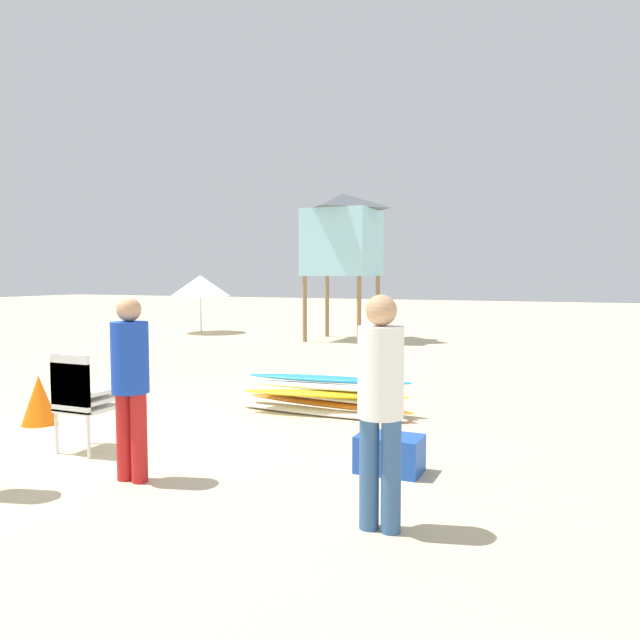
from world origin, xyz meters
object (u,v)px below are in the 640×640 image
traffic_cone_far (132,368)px  lifeguard_tower (342,235)px  surfboard_pile (324,395)px  cooler_box (390,454)px  lifeguard_near_right (381,397)px  traffic_cone_near (39,400)px  stacked_plastic_chairs (80,394)px  lifeguard_near_center (130,377)px  beach_umbrella_left (201,286)px

traffic_cone_far → lifeguard_tower: bearing=83.7°
surfboard_pile → lifeguard_tower: (-3.08, 8.53, 2.68)m
surfboard_pile → cooler_box: surfboard_pile is taller
lifeguard_tower → cooler_box: 11.76m
lifeguard_near_right → traffic_cone_near: lifeguard_near_right is taller
lifeguard_tower → traffic_cone_near: lifeguard_tower is taller
lifeguard_near_right → traffic_cone_far: 7.08m
traffic_cone_near → lifeguard_tower: bearing=90.9°
stacked_plastic_chairs → lifeguard_near_right: (3.34, -0.59, 0.35)m
stacked_plastic_chairs → cooler_box: (3.02, 0.67, -0.43)m
traffic_cone_near → cooler_box: 4.40m
lifeguard_tower → traffic_cone_near: 10.75m
lifeguard_near_center → lifeguard_near_right: (2.30, -0.13, 0.03)m
lifeguard_near_center → beach_umbrella_left: 14.07m
lifeguard_near_center → surfboard_pile: bearing=80.7°
beach_umbrella_left → traffic_cone_near: size_ratio=3.13×
surfboard_pile → traffic_cone_far: size_ratio=5.58×
cooler_box → beach_umbrella_left: bearing=131.2°
traffic_cone_near → cooler_box: (4.40, -0.05, -0.13)m
cooler_box → lifeguard_near_right: bearing=-76.1°
surfboard_pile → lifeguard_tower: lifeguard_tower is taller
lifeguard_near_right → lifeguard_tower: 12.86m
traffic_cone_far → lifeguard_near_center: bearing=-49.4°
lifeguard_tower → cooler_box: bearing=-66.4°
stacked_plastic_chairs → lifeguard_near_right: 3.41m
surfboard_pile → lifeguard_near_right: size_ratio=1.52×
lifeguard_near_right → traffic_cone_near: 4.93m
lifeguard_near_right → lifeguard_near_center: bearing=176.7°
traffic_cone_far → cooler_box: 6.12m
lifeguard_near_right → traffic_cone_far: size_ratio=3.68×
traffic_cone_near → cooler_box: bearing=-0.6°
surfboard_pile → lifeguard_near_center: size_ratio=1.57×
stacked_plastic_chairs → beach_umbrella_left: size_ratio=0.55×
stacked_plastic_chairs → lifeguard_near_right: lifeguard_near_right is taller
lifeguard_tower → traffic_cone_far: lifeguard_tower is taller
beach_umbrella_left → lifeguard_near_center: bearing=-57.9°
surfboard_pile → cooler_box: 2.45m
surfboard_pile → lifeguard_near_right: bearing=-60.7°
lifeguard_tower → beach_umbrella_left: size_ratio=2.17×
traffic_cone_far → stacked_plastic_chairs: bearing=-56.0°
surfboard_pile → lifeguard_tower: size_ratio=0.62×
lifeguard_near_center → traffic_cone_far: lifeguard_near_center is taller
lifeguard_near_right → lifeguard_tower: lifeguard_tower is taller
stacked_plastic_chairs → traffic_cone_near: bearing=152.5°
surfboard_pile → cooler_box: (1.49, -1.95, -0.07)m
stacked_plastic_chairs → lifeguard_near_center: bearing=-23.7°
stacked_plastic_chairs → lifeguard_near_center: (1.04, -0.45, 0.31)m
surfboard_pile → lifeguard_near_right: lifeguard_near_right is taller
lifeguard_near_center → cooler_box: lifeguard_near_center is taller
traffic_cone_far → lifeguard_near_right: bearing=-35.7°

